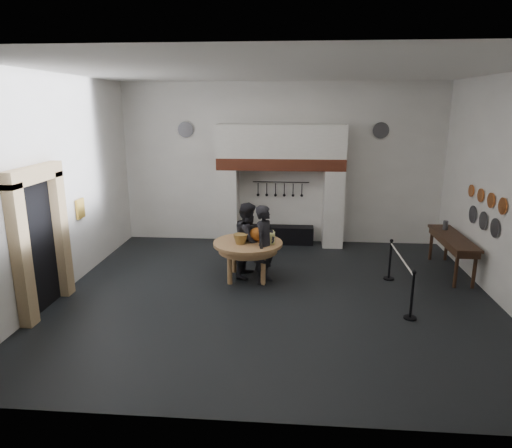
# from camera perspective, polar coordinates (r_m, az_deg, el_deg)

# --- Properties ---
(floor) EXTENTS (9.00, 8.00, 0.02)m
(floor) POSITION_cam_1_polar(r_m,az_deg,el_deg) (9.72, 2.32, -8.83)
(floor) COLOR black
(floor) RESTS_ON ground
(ceiling) EXTENTS (9.00, 8.00, 0.02)m
(ceiling) POSITION_cam_1_polar(r_m,az_deg,el_deg) (8.94, 2.64, 18.67)
(ceiling) COLOR silver
(ceiling) RESTS_ON wall_back
(wall_back) EXTENTS (9.00, 0.02, 4.50)m
(wall_back) POSITION_cam_1_polar(r_m,az_deg,el_deg) (13.02, 3.17, 7.49)
(wall_back) COLOR white
(wall_back) RESTS_ON floor
(wall_front) EXTENTS (9.00, 0.02, 4.50)m
(wall_front) POSITION_cam_1_polar(r_m,az_deg,el_deg) (5.18, 0.73, -3.62)
(wall_front) COLOR white
(wall_front) RESTS_ON floor
(wall_left) EXTENTS (0.02, 8.00, 4.50)m
(wall_left) POSITION_cam_1_polar(r_m,az_deg,el_deg) (10.27, -23.58, 4.34)
(wall_left) COLOR white
(wall_left) RESTS_ON floor
(wall_right) EXTENTS (0.02, 8.00, 4.50)m
(wall_right) POSITION_cam_1_polar(r_m,az_deg,el_deg) (9.97, 29.33, 3.40)
(wall_right) COLOR white
(wall_right) RESTS_ON floor
(chimney_pier_left) EXTENTS (0.55, 0.70, 2.15)m
(chimney_pier_left) POSITION_cam_1_polar(r_m,az_deg,el_deg) (13.00, -3.47, 2.21)
(chimney_pier_left) COLOR silver
(chimney_pier_left) RESTS_ON floor
(chimney_pier_right) EXTENTS (0.55, 0.70, 2.15)m
(chimney_pier_right) POSITION_cam_1_polar(r_m,az_deg,el_deg) (12.92, 9.61, 1.96)
(chimney_pier_right) COLOR silver
(chimney_pier_right) RESTS_ON floor
(hearth_brick_band) EXTENTS (3.50, 0.72, 0.32)m
(hearth_brick_band) POSITION_cam_1_polar(r_m,az_deg,el_deg) (12.66, 3.13, 7.56)
(hearth_brick_band) COLOR #9E442B
(hearth_brick_band) RESTS_ON chimney_pier_left
(chimney_hood) EXTENTS (3.50, 0.70, 0.90)m
(chimney_hood) POSITION_cam_1_polar(r_m,az_deg,el_deg) (12.60, 3.17, 10.31)
(chimney_hood) COLOR silver
(chimney_hood) RESTS_ON hearth_brick_band
(iron_range) EXTENTS (1.90, 0.45, 0.50)m
(iron_range) POSITION_cam_1_polar(r_m,az_deg,el_deg) (13.14, 3.01, -1.35)
(iron_range) COLOR black
(iron_range) RESTS_ON floor
(utensil_rail) EXTENTS (1.60, 0.02, 0.02)m
(utensil_rail) POSITION_cam_1_polar(r_m,az_deg,el_deg) (13.01, 3.13, 5.26)
(utensil_rail) COLOR black
(utensil_rail) RESTS_ON wall_back
(door_recess) EXTENTS (0.04, 1.10, 2.50)m
(door_recess) POSITION_cam_1_polar(r_m,az_deg,el_deg) (9.62, -25.56, -2.65)
(door_recess) COLOR black
(door_recess) RESTS_ON floor
(door_jamb_near) EXTENTS (0.22, 0.30, 2.60)m
(door_jamb_near) POSITION_cam_1_polar(r_m,az_deg,el_deg) (8.99, -27.29, -3.66)
(door_jamb_near) COLOR tan
(door_jamb_near) RESTS_ON floor
(door_jamb_far) EXTENTS (0.22, 0.30, 2.60)m
(door_jamb_far) POSITION_cam_1_polar(r_m,az_deg,el_deg) (10.15, -23.22, -1.25)
(door_jamb_far) COLOR tan
(door_jamb_far) RESTS_ON floor
(door_lintel) EXTENTS (0.22, 1.70, 0.30)m
(door_lintel) POSITION_cam_1_polar(r_m,az_deg,el_deg) (9.29, -26.03, 5.61)
(door_lintel) COLOR tan
(door_lintel) RESTS_ON door_jamb_near
(wall_plaque) EXTENTS (0.05, 0.34, 0.44)m
(wall_plaque) POSITION_cam_1_polar(r_m,az_deg,el_deg) (11.06, -21.11, 1.81)
(wall_plaque) COLOR gold
(wall_plaque) RESTS_ON wall_left
(work_table) EXTENTS (1.83, 1.83, 0.07)m
(work_table) POSITION_cam_1_polar(r_m,az_deg,el_deg) (10.32, -1.02, -2.44)
(work_table) COLOR tan
(work_table) RESTS_ON floor
(pumpkin) EXTENTS (0.36, 0.36, 0.31)m
(pumpkin) POSITION_cam_1_polar(r_m,az_deg,el_deg) (10.34, 0.13, -1.29)
(pumpkin) COLOR orange
(pumpkin) RESTS_ON work_table
(cheese_block_big) EXTENTS (0.22, 0.22, 0.24)m
(cheese_block_big) POSITION_cam_1_polar(r_m,az_deg,el_deg) (10.19, 1.75, -1.75)
(cheese_block_big) COLOR #E8E98B
(cheese_block_big) RESTS_ON work_table
(cheese_block_small) EXTENTS (0.18, 0.18, 0.20)m
(cheese_block_small) POSITION_cam_1_polar(r_m,az_deg,el_deg) (10.48, 1.73, -1.39)
(cheese_block_small) COLOR #DACD82
(cheese_block_small) RESTS_ON work_table
(wicker_basket) EXTENTS (0.37, 0.37, 0.22)m
(wicker_basket) POSITION_cam_1_polar(r_m,az_deg,el_deg) (10.15, -1.95, -1.88)
(wicker_basket) COLOR olive
(wicker_basket) RESTS_ON work_table
(bread_loaf) EXTENTS (0.31, 0.18, 0.13)m
(bread_loaf) POSITION_cam_1_polar(r_m,az_deg,el_deg) (10.63, -1.37, -1.35)
(bread_loaf) COLOR #965B35
(bread_loaf) RESTS_ON work_table
(visitor_near) EXTENTS (0.65, 0.76, 1.77)m
(visitor_near) POSITION_cam_1_polar(r_m,az_deg,el_deg) (10.08, 1.12, -2.59)
(visitor_near) COLOR black
(visitor_near) RESTS_ON floor
(visitor_far) EXTENTS (0.80, 0.95, 1.74)m
(visitor_far) POSITION_cam_1_polar(r_m,az_deg,el_deg) (10.49, -0.92, -1.97)
(visitor_far) COLOR black
(visitor_far) RESTS_ON floor
(side_table) EXTENTS (0.55, 2.20, 0.06)m
(side_table) POSITION_cam_1_polar(r_m,az_deg,el_deg) (11.61, 23.41, -1.57)
(side_table) COLOR #3B2415
(side_table) RESTS_ON floor
(pewter_jug) EXTENTS (0.12, 0.12, 0.22)m
(pewter_jug) POSITION_cam_1_polar(r_m,az_deg,el_deg) (12.12, 22.60, -0.15)
(pewter_jug) COLOR #504F55
(pewter_jug) RESTS_ON side_table
(copper_pan_a) EXTENTS (0.03, 0.34, 0.34)m
(copper_pan_a) POSITION_cam_1_polar(r_m,az_deg,el_deg) (10.19, 28.46, 1.99)
(copper_pan_a) COLOR #C6662D
(copper_pan_a) RESTS_ON wall_right
(copper_pan_b) EXTENTS (0.03, 0.32, 0.32)m
(copper_pan_b) POSITION_cam_1_polar(r_m,az_deg,el_deg) (10.68, 27.32, 2.64)
(copper_pan_b) COLOR #C6662D
(copper_pan_b) RESTS_ON wall_right
(copper_pan_c) EXTENTS (0.03, 0.30, 0.30)m
(copper_pan_c) POSITION_cam_1_polar(r_m,az_deg,el_deg) (11.18, 26.27, 3.24)
(copper_pan_c) COLOR #C6662D
(copper_pan_c) RESTS_ON wall_right
(copper_pan_d) EXTENTS (0.03, 0.28, 0.28)m
(copper_pan_d) POSITION_cam_1_polar(r_m,az_deg,el_deg) (11.68, 25.31, 3.78)
(copper_pan_d) COLOR #C6662D
(copper_pan_d) RESTS_ON wall_right
(pewter_plate_left) EXTENTS (0.03, 0.40, 0.40)m
(pewter_plate_left) POSITION_cam_1_polar(r_m,az_deg,el_deg) (10.47, 27.71, -0.44)
(pewter_plate_left) COLOR #4C4C51
(pewter_plate_left) RESTS_ON wall_right
(pewter_plate_mid) EXTENTS (0.03, 0.40, 0.40)m
(pewter_plate_mid) POSITION_cam_1_polar(r_m,az_deg,el_deg) (11.01, 26.53, 0.37)
(pewter_plate_mid) COLOR #4C4C51
(pewter_plate_mid) RESTS_ON wall_right
(pewter_plate_right) EXTENTS (0.03, 0.40, 0.40)m
(pewter_plate_right) POSITION_cam_1_polar(r_m,az_deg,el_deg) (11.55, 25.46, 1.11)
(pewter_plate_right) COLOR #4C4C51
(pewter_plate_right) RESTS_ON wall_right
(pewter_plate_back_left) EXTENTS (0.44, 0.03, 0.44)m
(pewter_plate_back_left) POSITION_cam_1_polar(r_m,az_deg,el_deg) (13.24, -8.79, 11.59)
(pewter_plate_back_left) COLOR #4C4C51
(pewter_plate_back_left) RESTS_ON wall_back
(pewter_plate_back_right) EXTENTS (0.44, 0.03, 0.44)m
(pewter_plate_back_right) POSITION_cam_1_polar(r_m,az_deg,el_deg) (13.10, 15.35, 11.22)
(pewter_plate_back_right) COLOR #4C4C51
(pewter_plate_back_right) RESTS_ON wall_back
(barrier_post_near) EXTENTS (0.05, 0.05, 0.90)m
(barrier_post_near) POSITION_cam_1_polar(r_m,az_deg,el_deg) (9.00, 18.92, -8.54)
(barrier_post_near) COLOR black
(barrier_post_near) RESTS_ON floor
(barrier_post_far) EXTENTS (0.05, 0.05, 0.90)m
(barrier_post_far) POSITION_cam_1_polar(r_m,az_deg,el_deg) (10.82, 16.41, -4.40)
(barrier_post_far) COLOR black
(barrier_post_far) RESTS_ON floor
(barrier_rope) EXTENTS (0.04, 2.00, 0.04)m
(barrier_rope) POSITION_cam_1_polar(r_m,az_deg,el_deg) (9.77, 17.72, -4.09)
(barrier_rope) COLOR silver
(barrier_rope) RESTS_ON barrier_post_near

